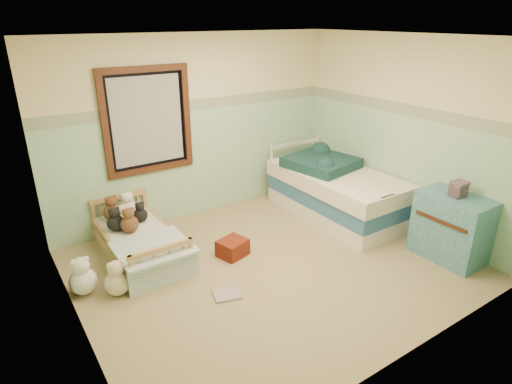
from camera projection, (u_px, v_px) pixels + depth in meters
floor at (272, 265)px, 5.00m from camera, size 4.20×3.60×0.02m
ceiling at (276, 36)px, 4.04m from camera, size 4.20×3.60×0.02m
wall_back at (197, 128)px, 5.91m from camera, size 4.20×0.04×2.50m
wall_front at (418, 227)px, 3.14m from camera, size 4.20×0.04×2.50m
wall_left at (62, 209)px, 3.44m from camera, size 0.04×3.60×2.50m
wall_right at (403, 134)px, 5.61m from camera, size 0.04×3.60×2.50m
wainscot_mint at (199, 163)px, 6.09m from camera, size 4.20×0.01×1.50m
border_strip at (196, 105)px, 5.77m from camera, size 4.20×0.01×0.15m
window_frame at (148, 121)px, 5.44m from camera, size 1.16×0.06×1.36m
window_blinds at (147, 121)px, 5.45m from camera, size 0.92×0.01×1.12m
toddler_bed_frame at (141, 248)px, 5.16m from camera, size 0.73×1.47×0.19m
toddler_mattress at (140, 237)px, 5.10m from camera, size 0.67×1.40×0.12m
patchwork_quilt at (153, 248)px, 4.72m from camera, size 0.80×0.73×0.03m
plush_bed_brown at (112, 212)px, 5.34m from camera, size 0.22×0.22×0.22m
plush_bed_white at (128, 209)px, 5.44m from camera, size 0.22×0.22×0.22m
plush_bed_tan at (122, 219)px, 5.20m from camera, size 0.18×0.18×0.18m
plush_bed_dark at (141, 215)px, 5.32m from camera, size 0.17×0.17×0.17m
plush_floor_cream at (83, 281)px, 4.44m from camera, size 0.28×0.28×0.28m
plush_floor_tan at (118, 283)px, 4.43m from camera, size 0.26×0.26×0.26m
twin_bed_frame at (335, 208)px, 6.21m from camera, size 0.98×1.96×0.22m
twin_boxspring at (336, 194)px, 6.12m from camera, size 0.98×1.96×0.22m
twin_mattress at (337, 180)px, 6.04m from camera, size 1.02×2.00×0.22m
teal_blanket at (321, 162)px, 6.17m from camera, size 0.98×1.02×0.14m
dresser at (451, 227)px, 5.01m from camera, size 0.49×0.79×0.79m
book_stack at (459, 189)px, 4.83m from camera, size 0.18×0.14×0.18m
red_pillow at (233, 248)px, 5.16m from camera, size 0.39×0.36×0.20m
floor_book at (227, 294)px, 4.44m from camera, size 0.33×0.29×0.03m
extra_plush_0 at (116, 223)px, 5.09m from camera, size 0.20×0.20×0.20m
extra_plush_1 at (130, 224)px, 5.05m from camera, size 0.21×0.21×0.21m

